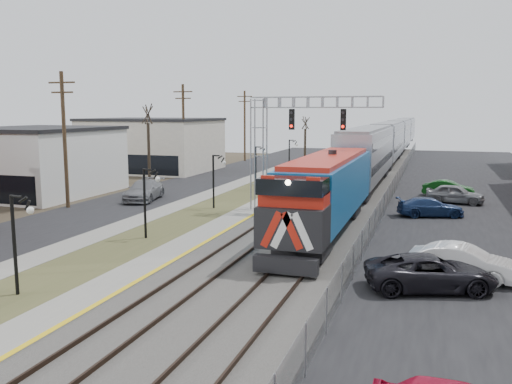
% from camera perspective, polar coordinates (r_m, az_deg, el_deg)
% --- Properties ---
extents(street_west, '(7.00, 120.00, 0.04)m').
position_cam_1_polar(street_west, '(49.54, -9.39, 0.12)').
color(street_west, black).
rests_on(street_west, ground).
extents(sidewalk, '(2.00, 120.00, 0.08)m').
position_cam_1_polar(sidewalk, '(47.65, -4.58, -0.10)').
color(sidewalk, gray).
rests_on(sidewalk, ground).
extents(grass_median, '(4.00, 120.00, 0.06)m').
position_cam_1_polar(grass_median, '(46.58, -1.17, -0.28)').
color(grass_median, '#474A27').
rests_on(grass_median, ground).
extents(platform, '(2.00, 120.00, 0.24)m').
position_cam_1_polar(platform, '(45.68, 2.38, -0.35)').
color(platform, gray).
rests_on(platform, ground).
extents(ballast_bed, '(8.00, 120.00, 0.20)m').
position_cam_1_polar(ballast_bed, '(44.61, 8.57, -0.68)').
color(ballast_bed, '#595651').
rests_on(ballast_bed, ground).
extents(parking_lot, '(16.00, 120.00, 0.04)m').
position_cam_1_polar(parking_lot, '(44.30, 24.06, -1.50)').
color(parking_lot, black).
rests_on(parking_lot, ground).
extents(platform_edge, '(0.24, 120.00, 0.01)m').
position_cam_1_polar(platform_edge, '(45.43, 3.45, -0.25)').
color(platform_edge, gold).
rests_on(platform_edge, platform).
extents(track_near, '(1.58, 120.00, 0.15)m').
position_cam_1_polar(track_near, '(44.95, 6.07, -0.34)').
color(track_near, '#2D2119').
rests_on(track_near, ballast_bed).
extents(track_far, '(1.58, 120.00, 0.15)m').
position_cam_1_polar(track_far, '(44.36, 10.49, -0.55)').
color(track_far, '#2D2119').
rests_on(track_far, ballast_bed).
extents(train, '(3.00, 108.65, 5.33)m').
position_cam_1_polar(train, '(77.72, 13.92, 5.16)').
color(train, '#135CA0').
rests_on(train, ground).
extents(signal_gantry, '(9.00, 1.07, 8.15)m').
position_cam_1_polar(signal_gantry, '(37.82, 2.79, 6.13)').
color(signal_gantry, gray).
rests_on(signal_gantry, ground).
extents(lampposts, '(0.14, 62.14, 4.00)m').
position_cam_1_polar(lampposts, '(31.19, -11.37, -1.17)').
color(lampposts, black).
rests_on(lampposts, ground).
extents(utility_poles, '(0.28, 80.28, 10.00)m').
position_cam_1_polar(utility_poles, '(42.24, -19.49, 5.11)').
color(utility_poles, '#4C3823').
rests_on(utility_poles, ground).
extents(fence, '(0.04, 120.00, 1.60)m').
position_cam_1_polar(fence, '(44.02, 13.99, -0.04)').
color(fence, gray).
rests_on(fence, ground).
extents(bare_trees, '(12.30, 42.30, 5.95)m').
position_cam_1_polar(bare_trees, '(53.23, -8.63, 3.62)').
color(bare_trees, '#382D23').
rests_on(bare_trees, ground).
extents(car_lot_b, '(4.66, 2.27, 1.47)m').
position_cam_1_polar(car_lot_b, '(24.93, 20.97, -7.00)').
color(car_lot_b, white).
rests_on(car_lot_b, ground).
extents(car_lot_c, '(5.62, 3.78, 1.43)m').
position_cam_1_polar(car_lot_c, '(23.03, 17.87, -8.16)').
color(car_lot_c, black).
rests_on(car_lot_c, ground).
extents(car_lot_d, '(4.75, 2.98, 1.28)m').
position_cam_1_polar(car_lot_d, '(38.73, 17.88, -1.58)').
color(car_lot_d, navy).
rests_on(car_lot_d, ground).
extents(car_lot_e, '(4.54, 2.31, 1.48)m').
position_cam_1_polar(car_lot_e, '(44.87, 20.22, -0.23)').
color(car_lot_e, slate).
rests_on(car_lot_e, ground).
extents(car_lot_f, '(4.26, 1.95, 1.35)m').
position_cam_1_polar(car_lot_f, '(48.15, 19.57, 0.29)').
color(car_lot_f, '#0E4812').
rests_on(car_lot_f, ground).
extents(car_street_b, '(3.31, 5.83, 1.59)m').
position_cam_1_polar(car_street_b, '(44.54, -11.69, 0.13)').
color(car_street_b, gray).
rests_on(car_street_b, ground).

